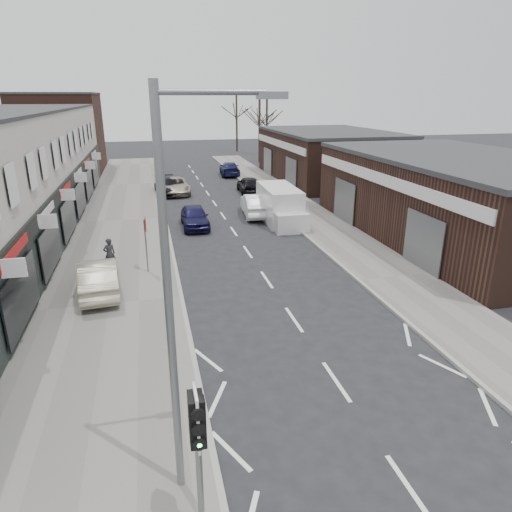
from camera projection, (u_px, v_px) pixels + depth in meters
ground at (367, 427)px, 11.45m from camera, size 160.00×160.00×0.00m
pavement_left at (122, 221)px, 30.14m from camera, size 5.50×64.00×0.12m
pavement_right at (302, 210)px, 32.88m from camera, size 3.50×64.00×0.12m
brick_block_far at (61, 134)px, 48.46m from camera, size 8.00×10.00×8.00m
right_unit_near at (459, 199)px, 26.28m from camera, size 10.00×18.00×4.50m
right_unit_far at (328, 156)px, 44.63m from camera, size 10.00×16.00×4.50m
tree_far_a at (259, 162)px, 57.46m from camera, size 3.60×3.60×8.00m
tree_far_b at (267, 155)px, 63.51m from camera, size 3.60×3.60×7.50m
tree_far_c at (237, 151)px, 68.36m from camera, size 3.60×3.60×8.50m
traffic_light at (197, 431)px, 7.84m from camera, size 0.28×0.60×3.10m
street_lamp at (178, 287)px, 8.19m from camera, size 2.23×0.22×8.00m
warning_sign at (146, 228)px, 20.60m from camera, size 0.12×0.80×2.70m
white_van at (280, 206)px, 29.81m from camera, size 2.23×5.93×2.28m
sedan_on_pavement at (99, 277)px, 18.76m from camera, size 1.88×4.36×1.40m
pedestrian at (109, 254)px, 21.27m from camera, size 0.65×0.54×1.53m
parked_car_left_a at (195, 217)px, 28.65m from camera, size 1.66×4.04×1.37m
parked_car_left_b at (167, 186)px, 38.33m from camera, size 2.26×4.78×1.35m
parked_car_left_c at (175, 186)px, 38.53m from camera, size 2.43×4.94×1.35m
parked_car_right_a at (256, 205)px, 31.39m from camera, size 2.04×4.79×1.54m
parked_car_right_b at (249, 184)px, 38.91m from camera, size 1.81×4.19×1.41m
parked_car_right_c at (230, 169)px, 47.48m from camera, size 2.34×4.85×1.36m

